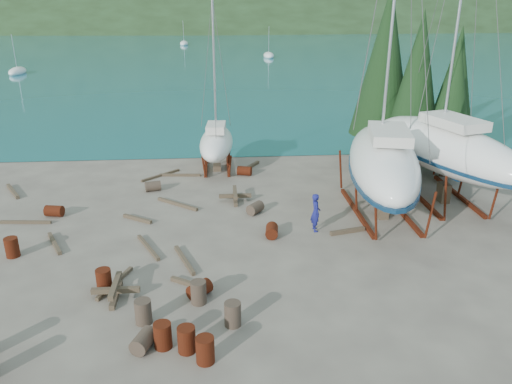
{
  "coord_description": "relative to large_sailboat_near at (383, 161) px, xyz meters",
  "views": [
    {
      "loc": [
        -0.07,
        -18.94,
        10.46
      ],
      "look_at": [
        1.62,
        3.0,
        1.97
      ],
      "focal_mm": 35.0,
      "sensor_mm": 36.0,
      "label": 1
    }
  ],
  "objects": [
    {
      "name": "ground",
      "position": [
        -8.19,
        -4.57,
        -2.87
      ],
      "size": [
        600.0,
        600.0,
        0.0
      ],
      "primitive_type": "plane",
      "color": "#584E45",
      "rests_on": "ground"
    },
    {
      "name": "bay_water",
      "position": [
        -8.19,
        310.43,
        -2.87
      ],
      "size": [
        700.0,
        700.0,
        0.0
      ],
      "primitive_type": "plane",
      "color": "#1B6B89",
      "rests_on": "ground"
    },
    {
      "name": "far_hill",
      "position": [
        -8.19,
        315.43,
        -2.87
      ],
      "size": [
        800.0,
        360.0,
        110.0
      ],
      "primitive_type": "ellipsoid",
      "color": "#213118",
      "rests_on": "ground"
    },
    {
      "name": "far_house_left",
      "position": [
        -68.19,
        185.43,
        0.05
      ],
      "size": [
        6.6,
        5.6,
        5.6
      ],
      "color": "beige",
      "rests_on": "ground"
    },
    {
      "name": "far_house_center",
      "position": [
        -28.19,
        185.43,
        0.05
      ],
      "size": [
        6.6,
        5.6,
        5.6
      ],
      "color": "beige",
      "rests_on": "ground"
    },
    {
      "name": "far_house_right",
      "position": [
        21.81,
        185.43,
        0.05
      ],
      "size": [
        6.6,
        5.6,
        5.6
      ],
      "color": "beige",
      "rests_on": "ground"
    },
    {
      "name": "cypress_near_right",
      "position": [
        4.31,
        7.43,
        2.92
      ],
      "size": [
        3.6,
        3.6,
        10.0
      ],
      "color": "black",
      "rests_on": "ground"
    },
    {
      "name": "cypress_mid_right",
      "position": [
        5.81,
        5.43,
        2.05
      ],
      "size": [
        3.06,
        3.06,
        8.5
      ],
      "color": "black",
      "rests_on": "ground"
    },
    {
      "name": "cypress_back_left",
      "position": [
        2.81,
        9.43,
        3.79
      ],
      "size": [
        4.14,
        4.14,
        11.5
      ],
      "color": "black",
      "rests_on": "ground"
    },
    {
      "name": "cypress_far_right",
      "position": [
        7.31,
        8.43,
        2.34
      ],
      "size": [
        3.24,
        3.24,
        9.0
      ],
      "color": "black",
      "rests_on": "ground"
    },
    {
      "name": "moored_boat_left",
      "position": [
        -38.19,
        55.43,
        -2.49
      ],
      "size": [
        2.0,
        5.0,
        6.05
      ],
      "color": "white",
      "rests_on": "ground"
    },
    {
      "name": "moored_boat_mid",
      "position": [
        1.81,
        75.43,
        -2.49
      ],
      "size": [
        2.0,
        5.0,
        6.05
      ],
      "color": "white",
      "rests_on": "ground"
    },
    {
      "name": "moored_boat_far",
      "position": [
        -16.19,
        105.43,
        -2.49
      ],
      "size": [
        2.0,
        5.0,
        6.05
      ],
      "color": "white",
      "rests_on": "ground"
    },
    {
      "name": "large_sailboat_near",
      "position": [
        0.0,
        0.0,
        0.0
      ],
      "size": [
        5.63,
        11.76,
        17.84
      ],
      "rotation": [
        0.0,
        0.0,
        -0.21
      ],
      "color": "white",
      "rests_on": "ground"
    },
    {
      "name": "large_sailboat_far",
      "position": [
        4.05,
        1.85,
        0.07
      ],
      "size": [
        6.48,
        11.87,
        18.03
      ],
      "rotation": [
        0.0,
        0.0,
        0.29
      ],
      "color": "white",
      "rests_on": "ground"
    },
    {
      "name": "small_sailboat_shore",
      "position": [
        -8.42,
        8.08,
        -1.1
      ],
      "size": [
        2.59,
        6.84,
        10.73
      ],
      "rotation": [
        0.0,
        0.0,
        -0.07
      ],
      "color": "white",
      "rests_on": "ground"
    },
    {
      "name": "worker",
      "position": [
        -3.72,
        -1.86,
        -1.93
      ],
      "size": [
        0.5,
        0.72,
        1.89
      ],
      "primitive_type": "imported",
      "rotation": [
        0.0,
        0.0,
        1.63
      ],
      "color": "navy",
      "rests_on": "ground"
    },
    {
      "name": "drum_1",
      "position": [
        -10.84,
        -10.14,
        -2.58
      ],
      "size": [
        0.85,
        1.03,
        0.58
      ],
      "primitive_type": "cylinder",
      "rotation": [
        1.57,
        0.0,
        2.79
      ],
      "color": "#2D2823",
      "rests_on": "ground"
    },
    {
      "name": "drum_2",
      "position": [
        -16.83,
        0.85,
        -2.58
      ],
      "size": [
        0.97,
        0.73,
        0.58
      ],
      "primitive_type": "cylinder",
      "rotation": [
        1.57,
        0.0,
        1.38
      ],
      "color": "#622010",
      "rests_on": "ground"
    },
    {
      "name": "drum_3",
      "position": [
        -9.45,
        -10.37,
        -2.43
      ],
      "size": [
        0.58,
        0.58,
        0.88
      ],
      "primitive_type": "cylinder",
      "color": "#622010",
      "rests_on": "ground"
    },
    {
      "name": "drum_4",
      "position": [
        -6.69,
        6.55,
        -2.58
      ],
      "size": [
        1.01,
        0.81,
        0.58
      ],
      "primitive_type": "cylinder",
      "rotation": [
        1.57,
        0.0,
        1.27
      ],
      "color": "#622010",
      "rests_on": "ground"
    },
    {
      "name": "drum_5",
      "position": [
        -9.16,
        -7.66,
        -2.43
      ],
      "size": [
        0.58,
        0.58,
        0.88
      ],
      "primitive_type": "cylinder",
      "color": "#2D2823",
      "rests_on": "ground"
    },
    {
      "name": "drum_6",
      "position": [
        -5.89,
        -2.36,
        -2.58
      ],
      "size": [
        0.69,
        0.95,
        0.58
      ],
      "primitive_type": "cylinder",
      "rotation": [
        1.57,
        0.0,
        -0.13
      ],
      "color": "#622010",
      "rests_on": "ground"
    },
    {
      "name": "drum_7",
      "position": [
        -8.85,
        -10.92,
        -2.43
      ],
      "size": [
        0.58,
        0.58,
        0.88
      ],
      "primitive_type": "cylinder",
      "color": "#622010",
      "rests_on": "ground"
    },
    {
      "name": "drum_8",
      "position": [
        -17.34,
        -3.45,
        -2.43
      ],
      "size": [
        0.58,
        0.58,
        0.88
      ],
      "primitive_type": "cylinder",
      "color": "#622010",
      "rests_on": "ground"
    },
    {
      "name": "drum_9",
      "position": [
        -12.18,
        4.18,
        -2.58
      ],
      "size": [
        1.0,
        0.78,
        0.58
      ],
      "primitive_type": "cylinder",
      "rotation": [
        1.57,
        0.0,
        1.82
      ],
      "color": "#2D2823",
      "rests_on": "ground"
    },
    {
      "name": "drum_10",
      "position": [
        -10.22,
        -10.1,
        -2.43
      ],
      "size": [
        0.58,
        0.58,
        0.88
      ],
      "primitive_type": "cylinder",
      "color": "#622010",
      "rests_on": "ground"
    },
    {
      "name": "drum_11",
      "position": [
        -6.46,
        0.44,
        -2.58
      ],
      "size": [
        1.01,
        1.05,
        0.58
      ],
      "primitive_type": "cylinder",
      "rotation": [
        1.57,
        0.0,
        2.46
      ],
      "color": "#2D2823",
      "rests_on": "ground"
    },
    {
      "name": "drum_12",
      "position": [
        -9.14,
        -7.21,
        -2.58
      ],
      "size": [
        1.03,
        1.03,
        0.58
      ],
      "primitive_type": "cylinder",
      "rotation": [
        1.57,
        0.0,
        2.35
      ],
      "color": "#622010",
      "rests_on": "ground"
    },
    {
      "name": "drum_14",
      "position": [
        -12.8,
        -6.51,
        -2.43
      ],
      "size": [
        0.58,
        0.58,
        0.88
      ],
      "primitive_type": "cylinder",
      "color": "#622010",
      "rests_on": "ground"
    },
    {
      "name": "drum_16",
      "position": [
        -11.02,
        -8.74,
        -2.43
      ],
      "size": [
        0.58,
        0.58,
        0.88
      ],
      "primitive_type": "cylinder",
      "color": "#2D2823",
      "rests_on": "ground"
    },
    {
      "name": "drum_17",
      "position": [
        -7.95,
        -9.11,
        -2.43
      ],
      "size": [
        0.58,
        0.58,
        0.88
      ],
      "primitive_type": "cylinder",
      "color": "#2D2823",
      "rests_on": "ground"
    },
    {
      "name": "timber_0",
      "position": [
        -12.0,
        6.72,
        -2.8
      ],
      "size": [
        2.24,
        2.13,
        0.14
      ],
      "primitive_type": "cube",
      "rotation": [
        0.0,
        0.0,
        2.33
      ],
      "color": "brown",
      "rests_on": "ground"
    },
    {
      "name": "timber_1",
      "position": [
        -2.22,
        -2.27,
        -2.78
      ],
      "size": [
        1.8,
        0.64,
        0.19
      ],
      "primitive_type": "cube",
      "rotation": [
        0.0,
        0.0,
        1.82
      ],
      "color": "brown",
      "rests_on": "ground"
    },
    {
      "name": "timber_2",
      "position": [
        -20.27,
        4.48,
        -2.78
      ],
      "size": [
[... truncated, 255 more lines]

